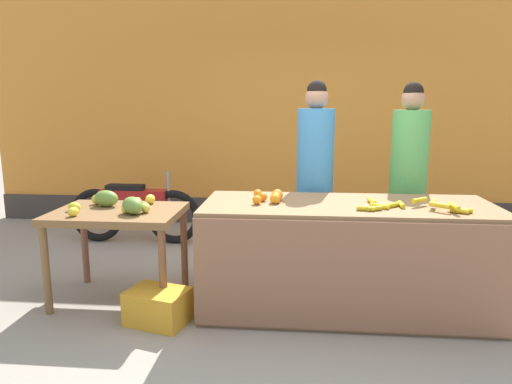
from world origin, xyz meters
name	(u,v)px	position (x,y,z in m)	size (l,w,h in m)	color
ground_plane	(288,305)	(0.00, 0.00, 0.00)	(24.00, 24.00, 0.00)	gray
market_wall_back	(293,109)	(0.00, 2.72, 1.59)	(8.38, 0.23, 3.24)	orange
fruit_stall_counter	(346,257)	(0.46, -0.01, 0.44)	(2.28, 0.91, 0.87)	olive
side_table_wooden	(118,222)	(-1.42, 0.00, 0.68)	(1.04, 0.77, 0.78)	brown
banana_bunch_pile	(412,206)	(0.92, -0.17, 0.90)	(0.82, 0.43, 0.07)	yellow
orange_pile	(270,197)	(-0.15, 0.00, 0.91)	(0.25, 0.33, 0.09)	orange
mango_papaya_pile	(118,203)	(-1.41, 0.01, 0.84)	(0.71, 0.62, 0.14)	yellow
vendor_woman_blue_shirt	(315,181)	(0.23, 0.69, 0.94)	(0.34, 0.34, 1.86)	#33333D
vendor_woman_green_shirt	(408,181)	(1.10, 0.79, 0.93)	(0.34, 0.34, 1.84)	#33333D
parked_motorcycle	(134,210)	(-1.87, 1.61, 0.40)	(1.60, 0.18, 0.88)	black
produce_crate	(158,306)	(-0.98, -0.40, 0.13)	(0.44, 0.32, 0.26)	gold
produce_sack	(222,251)	(-0.65, 0.61, 0.25)	(0.36, 0.30, 0.49)	maroon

